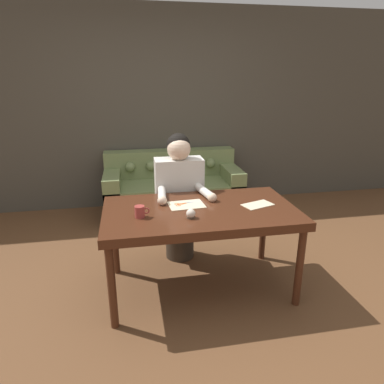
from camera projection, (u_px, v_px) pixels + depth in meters
ground_plane at (187, 288)px, 2.96m from camera, size 16.00×16.00×0.00m
wall_back at (159, 111)px, 4.56m from camera, size 8.00×0.06×2.60m
dining_table at (200, 216)px, 2.77m from camera, size 1.54×0.86×0.73m
couch at (173, 190)px, 4.54m from camera, size 1.74×0.78×0.80m
person at (179, 196)px, 3.28m from camera, size 0.50×0.61×1.25m
pattern_paper_main at (186, 205)px, 2.82m from camera, size 0.30×0.23×0.00m
pattern_paper_offcut at (258, 205)px, 2.82m from camera, size 0.28×0.22×0.00m
scissors at (184, 204)px, 2.84m from camera, size 0.24×0.13×0.01m
mug at (140, 212)px, 2.56m from camera, size 0.11×0.08×0.09m
pin_cushion at (190, 214)px, 2.55m from camera, size 0.07×0.07×0.07m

